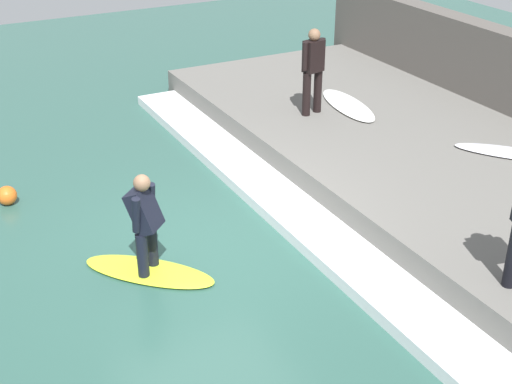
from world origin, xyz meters
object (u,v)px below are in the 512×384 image
Objects in this scene: surfer_waiting_near at (313,67)px; marker_buoy at (7,195)px; surfboard_riding at (149,271)px; surfer_riding at (145,219)px; surfboard_waiting_near at (348,105)px.

marker_buoy is at bearing 179.97° from surfer_waiting_near.
surfer_riding is (-0.00, -0.00, 0.78)m from surfboard_riding.
surfer_waiting_near is 5.53m from marker_buoy.
marker_buoy is (-6.17, 0.02, -0.39)m from surfboard_waiting_near.
marker_buoy is (-1.24, 2.78, -0.66)m from surfer_riding.
surfer_riding is 3.12m from marker_buoy.
marker_buoy is at bearing 114.01° from surfer_riding.
surfboard_riding is 5.76× the size of marker_buoy.
surfer_riding is 5.03m from surfer_waiting_near.
surfboard_riding is at bearing -65.99° from marker_buoy.
surfboard_waiting_near is (4.93, 2.76, 0.51)m from surfboard_riding.
surfer_waiting_near reaches higher than surfboard_waiting_near.
surfboard_riding is at bearing -146.17° from surfer_waiting_near.
marker_buoy is at bearing 179.80° from surfboard_waiting_near.
surfer_waiting_near is 0.81× the size of surfboard_waiting_near.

